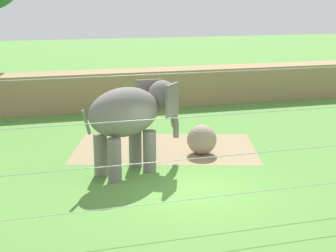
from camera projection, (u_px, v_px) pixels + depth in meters
ground_plane at (191, 190)px, 14.99m from camera, size 120.00×120.00×0.00m
dirt_patch at (165, 148)px, 19.23m from camera, size 7.78×5.97×0.01m
embankment_wall at (116, 89)px, 26.19m from camera, size 36.00×1.80×1.95m
elephant at (132, 115)px, 16.18m from camera, size 3.63×2.58×2.91m
enrichment_ball at (202, 140)px, 18.37m from camera, size 1.10×1.10×1.10m
cable_fence at (223, 146)px, 12.32m from camera, size 12.74×0.23×4.06m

